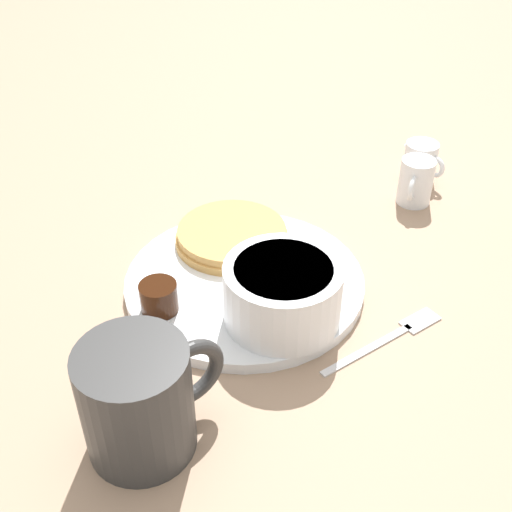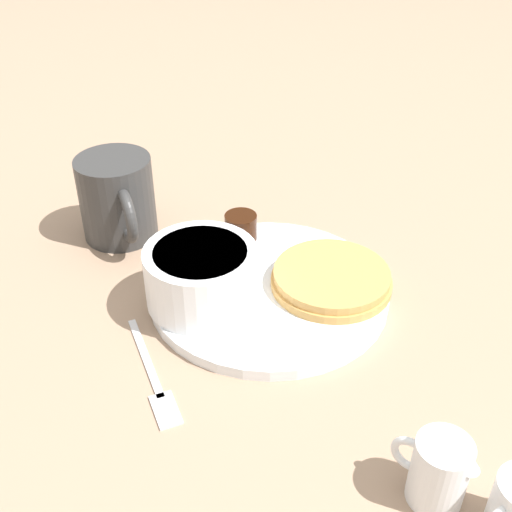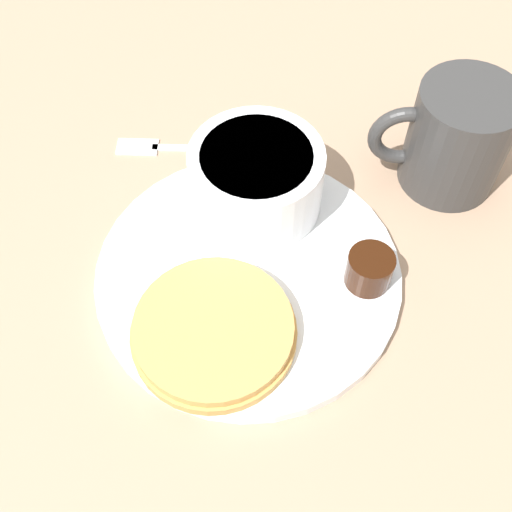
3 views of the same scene
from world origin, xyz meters
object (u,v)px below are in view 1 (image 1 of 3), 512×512
Objects in this scene: fork at (395,334)px; bowl at (283,291)px; coffee_mug at (140,400)px; creamer_pitcher_far at (420,162)px; plate at (245,282)px; creamer_pitcher_near at (416,181)px.

bowl is at bearing -176.35° from fork.
creamer_pitcher_far is at bearing 64.56° from coffee_mug.
creamer_pitcher_far reaches higher than plate.
fork is (0.15, -0.05, -0.00)m from plate.
coffee_mug is at bearing -117.70° from creamer_pitcher_near.
fork is at bearing -94.28° from creamer_pitcher_near.
coffee_mug is at bearing -140.79° from fork.
bowl is 1.00× the size of fork.
coffee_mug is 1.90× the size of creamer_pitcher_far.
bowl is 0.17m from coffee_mug.
plate reaches higher than fork.
creamer_pitcher_far is (0.22, 0.46, -0.02)m from coffee_mug.
plate is 4.56× the size of creamer_pitcher_far.
bowl is at bearing 60.37° from coffee_mug.
coffee_mug is 0.93× the size of fork.
bowl is 1.76× the size of creamer_pitcher_near.
plate is at bearing 131.85° from bowl.
plate is at bearing -130.85° from creamer_pitcher_near.
plate is 2.22× the size of fork.
bowl reaches higher than creamer_pitcher_near.
fork is (-0.02, -0.25, -0.03)m from creamer_pitcher_near.
creamer_pitcher_near reaches higher than creamer_pitcher_far.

